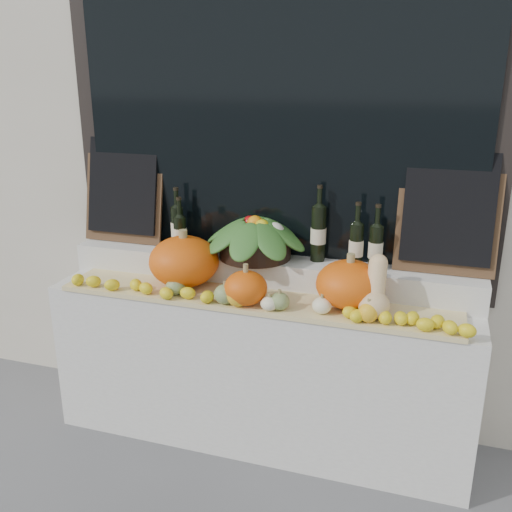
% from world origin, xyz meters
% --- Properties ---
extents(storefront_facade, '(7.00, 0.94, 4.50)m').
position_xyz_m(storefront_facade, '(0.00, 2.25, 2.25)').
color(storefront_facade, beige).
rests_on(storefront_facade, ground).
extents(display_sill, '(2.30, 0.55, 0.88)m').
position_xyz_m(display_sill, '(0.00, 1.52, 0.44)').
color(display_sill, silver).
rests_on(display_sill, ground).
extents(rear_tier, '(2.30, 0.25, 0.16)m').
position_xyz_m(rear_tier, '(0.00, 1.68, 0.96)').
color(rear_tier, silver).
rests_on(rear_tier, display_sill).
extents(straw_bedding, '(2.10, 0.32, 0.02)m').
position_xyz_m(straw_bedding, '(0.00, 1.40, 0.89)').
color(straw_bedding, tan).
rests_on(straw_bedding, display_sill).
extents(pumpkin_left, '(0.45, 0.45, 0.27)m').
position_xyz_m(pumpkin_left, '(-0.42, 1.47, 1.04)').
color(pumpkin_left, '#E95B0C').
rests_on(pumpkin_left, straw_bedding).
extents(pumpkin_right, '(0.34, 0.34, 0.24)m').
position_xyz_m(pumpkin_right, '(0.49, 1.45, 1.02)').
color(pumpkin_right, '#E95B0C').
rests_on(pumpkin_right, straw_bedding).
extents(pumpkin_center, '(0.28, 0.28, 0.17)m').
position_xyz_m(pumpkin_center, '(-0.01, 1.32, 0.99)').
color(pumpkin_center, '#E95B0C').
rests_on(pumpkin_center, straw_bedding).
extents(butternut_squash, '(0.15, 0.21, 0.29)m').
position_xyz_m(butternut_squash, '(0.62, 1.37, 1.03)').
color(butternut_squash, '#E3BC85').
rests_on(butternut_squash, straw_bedding).
extents(decorative_gourds, '(1.11, 0.16, 0.15)m').
position_xyz_m(decorative_gourds, '(0.06, 1.30, 0.96)').
color(decorative_gourds, '#2D5A1B').
rests_on(decorative_gourds, straw_bedding).
extents(lemon_heap, '(2.20, 0.16, 0.06)m').
position_xyz_m(lemon_heap, '(0.00, 1.29, 0.94)').
color(lemon_heap, yellow).
rests_on(lemon_heap, straw_bedding).
extents(produce_bowl, '(0.61, 0.61, 0.25)m').
position_xyz_m(produce_bowl, '(-0.07, 1.66, 1.16)').
color(produce_bowl, black).
rests_on(produce_bowl, rear_tier).
extents(wine_bottle_far_left, '(0.08, 0.08, 0.36)m').
position_xyz_m(wine_bottle_far_left, '(-0.55, 1.69, 1.17)').
color(wine_bottle_far_left, black).
rests_on(wine_bottle_far_left, rear_tier).
extents(wine_bottle_near_left, '(0.08, 0.08, 0.31)m').
position_xyz_m(wine_bottle_near_left, '(-0.52, 1.65, 1.14)').
color(wine_bottle_near_left, black).
rests_on(wine_bottle_near_left, rear_tier).
extents(wine_bottle_tall, '(0.08, 0.08, 0.42)m').
position_xyz_m(wine_bottle_tall, '(0.27, 1.71, 1.20)').
color(wine_bottle_tall, black).
rests_on(wine_bottle_tall, rear_tier).
extents(wine_bottle_near_right, '(0.08, 0.08, 0.35)m').
position_xyz_m(wine_bottle_near_right, '(0.48, 1.65, 1.17)').
color(wine_bottle_near_right, black).
rests_on(wine_bottle_near_right, rear_tier).
extents(wine_bottle_far_right, '(0.08, 0.08, 0.35)m').
position_xyz_m(wine_bottle_far_right, '(0.58, 1.66, 1.16)').
color(wine_bottle_far_right, black).
rests_on(wine_bottle_far_right, rear_tier).
extents(chalkboard_left, '(0.50, 0.15, 0.61)m').
position_xyz_m(chalkboard_left, '(-0.92, 1.74, 1.36)').
color(chalkboard_left, '#4C331E').
rests_on(chalkboard_left, rear_tier).
extents(chalkboard_right, '(0.50, 0.15, 0.61)m').
position_xyz_m(chalkboard_right, '(0.92, 1.74, 1.36)').
color(chalkboard_right, '#4C331E').
rests_on(chalkboard_right, rear_tier).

